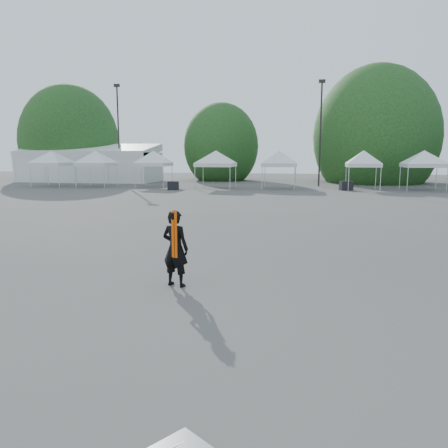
# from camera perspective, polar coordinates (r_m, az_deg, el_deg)

# --- Properties ---
(ground) EXTENTS (120.00, 120.00, 0.00)m
(ground) POSITION_cam_1_polar(r_m,az_deg,el_deg) (11.12, 1.15, -6.45)
(ground) COLOR #474442
(ground) RESTS_ON ground
(marquee) EXTENTS (15.00, 6.25, 4.23)m
(marquee) POSITION_cam_1_polar(r_m,az_deg,el_deg) (51.40, -17.13, 7.53)
(marquee) COLOR silver
(marquee) RESTS_ON ground
(light_pole_west) EXTENTS (0.60, 0.25, 10.30)m
(light_pole_west) POSITION_cam_1_polar(r_m,az_deg,el_deg) (48.83, -13.64, 12.08)
(light_pole_west) COLOR black
(light_pole_west) RESTS_ON ground
(light_pole_east) EXTENTS (0.60, 0.25, 9.80)m
(light_pole_east) POSITION_cam_1_polar(r_m,az_deg,el_deg) (42.67, 12.50, 12.25)
(light_pole_east) COLOR black
(light_pole_east) RESTS_ON ground
(tree_far_w) EXTENTS (4.80, 4.80, 7.30)m
(tree_far_w) POSITION_cam_1_polar(r_m,az_deg,el_deg) (55.96, -19.50, 10.14)
(tree_far_w) COLOR #382314
(tree_far_w) RESTS_ON ground
(tree_mid_w) EXTENTS (4.16, 4.16, 6.33)m
(tree_mid_w) POSITION_cam_1_polar(r_m,az_deg,el_deg) (51.51, -0.37, 10.11)
(tree_mid_w) COLOR #382314
(tree_mid_w) RESTS_ON ground
(tree_mid_e) EXTENTS (5.12, 5.12, 7.79)m
(tree_mid_e) POSITION_cam_1_polar(r_m,az_deg,el_deg) (50.14, 19.20, 10.69)
(tree_mid_e) COLOR #382314
(tree_mid_e) RESTS_ON ground
(tent_a) EXTENTS (4.34, 4.34, 3.88)m
(tent_a) POSITION_cam_1_polar(r_m,az_deg,el_deg) (44.48, -21.56, 8.53)
(tent_a) COLOR silver
(tent_a) RESTS_ON ground
(tent_b) EXTENTS (4.19, 4.19, 3.88)m
(tent_b) POSITION_cam_1_polar(r_m,az_deg,el_deg) (42.66, -16.40, 8.80)
(tent_b) COLOR silver
(tent_b) RESTS_ON ground
(tent_c) EXTENTS (4.05, 4.05, 3.88)m
(tent_c) POSITION_cam_1_polar(r_m,az_deg,el_deg) (41.07, -9.20, 9.05)
(tent_c) COLOR silver
(tent_c) RESTS_ON ground
(tent_d) EXTENTS (4.59, 4.59, 3.88)m
(tent_d) POSITION_cam_1_polar(r_m,az_deg,el_deg) (38.68, -1.07, 9.17)
(tent_d) COLOR silver
(tent_d) RESTS_ON ground
(tent_e) EXTENTS (4.17, 4.17, 3.88)m
(tent_e) POSITION_cam_1_polar(r_m,az_deg,el_deg) (38.73, 7.28, 9.10)
(tent_e) COLOR silver
(tent_e) RESTS_ON ground
(tent_f) EXTENTS (3.88, 3.88, 3.88)m
(tent_f) POSITION_cam_1_polar(r_m,az_deg,el_deg) (39.28, 17.79, 8.74)
(tent_f) COLOR silver
(tent_f) RESTS_ON ground
(tent_g) EXTENTS (4.53, 4.53, 3.88)m
(tent_g) POSITION_cam_1_polar(r_m,az_deg,el_deg) (40.43, 24.69, 8.35)
(tent_g) COLOR silver
(tent_g) RESTS_ON ground
(man) EXTENTS (0.72, 0.56, 1.75)m
(man) POSITION_cam_1_polar(r_m,az_deg,el_deg) (9.94, -6.37, -3.16)
(man) COLOR black
(man) RESTS_ON ground
(crate_west) EXTENTS (1.04, 0.89, 0.72)m
(crate_west) POSITION_cam_1_polar(r_m,az_deg,el_deg) (37.62, -6.66, 5.00)
(crate_west) COLOR black
(crate_west) RESTS_ON ground
(crate_mid) EXTENTS (1.16, 1.00, 0.77)m
(crate_mid) POSITION_cam_1_polar(r_m,az_deg,el_deg) (38.32, 15.66, 4.84)
(crate_mid) COLOR black
(crate_mid) RESTS_ON ground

